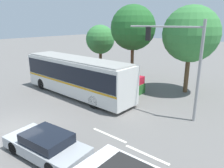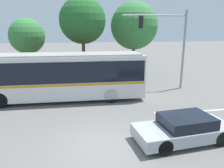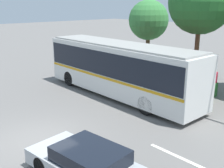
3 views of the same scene
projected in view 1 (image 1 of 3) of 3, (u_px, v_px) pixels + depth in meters
name	position (u px, v px, depth m)	size (l,w,h in m)	color
ground_plane	(14.00, 130.00, 12.54)	(140.00, 140.00, 0.00)	slate
city_bus	(76.00, 74.00, 18.08)	(11.28, 2.73, 3.23)	silver
sedan_foreground	(46.00, 145.00, 10.02)	(4.52, 2.27, 1.17)	#9EA3A8
traffic_light_pole	(181.00, 55.00, 13.33)	(5.19, 0.24, 6.28)	gray
flowering_hedge	(110.00, 80.00, 20.48)	(6.97, 1.59, 1.52)	#286028
street_tree_left	(100.00, 40.00, 24.44)	(3.28, 3.28, 5.81)	brown
street_tree_centre	(133.00, 28.00, 20.18)	(4.25, 4.25, 7.71)	brown
street_tree_right	(191.00, 34.00, 17.91)	(4.74, 4.74, 7.50)	brown
lane_stripe_near	(109.00, 135.00, 11.97)	(2.40, 0.16, 0.01)	silver
lane_stripe_mid	(147.00, 155.00, 10.22)	(2.40, 0.16, 0.01)	silver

